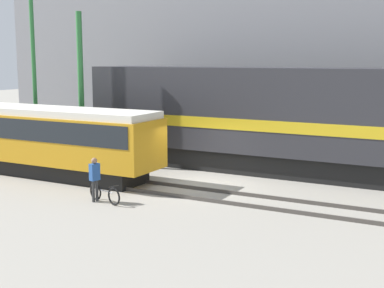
% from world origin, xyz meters
% --- Properties ---
extents(ground_plane, '(120.00, 120.00, 0.00)m').
position_xyz_m(ground_plane, '(0.00, 0.00, 0.00)').
color(ground_plane, gray).
extents(track_near, '(60.00, 1.51, 0.14)m').
position_xyz_m(track_near, '(0.00, -1.61, 0.07)').
color(track_near, '#47423D').
rests_on(track_near, ground).
extents(track_far, '(60.00, 1.51, 0.14)m').
position_xyz_m(track_far, '(0.00, 3.68, 0.07)').
color(track_far, '#47423D').
rests_on(track_far, ground).
extents(building_backdrop, '(36.88, 6.00, 14.64)m').
position_xyz_m(building_backdrop, '(0.00, 11.00, 7.32)').
color(building_backdrop, gray).
rests_on(building_backdrop, ground).
extents(freight_locomotive, '(19.26, 3.04, 5.42)m').
position_xyz_m(freight_locomotive, '(2.50, 3.68, 2.53)').
color(freight_locomotive, black).
rests_on(freight_locomotive, ground).
extents(streetcar, '(12.55, 2.54, 3.06)m').
position_xyz_m(streetcar, '(-7.64, -1.61, 1.75)').
color(streetcar, black).
rests_on(streetcar, ground).
extents(bicycle, '(1.69, 0.61, 0.72)m').
position_xyz_m(bicycle, '(-1.78, -4.19, 0.33)').
color(bicycle, black).
rests_on(bicycle, ground).
extents(person, '(0.30, 0.40, 1.65)m').
position_xyz_m(person, '(-2.17, -4.24, 1.00)').
color(person, '#333333').
rests_on(person, ground).
extents(utility_pole_left, '(0.21, 0.21, 9.77)m').
position_xyz_m(utility_pole_left, '(-10.08, 1.04, 4.89)').
color(utility_pole_left, '#2D7238').
rests_on(utility_pole_left, ground).
extents(utility_pole_center, '(0.28, 0.28, 7.45)m').
position_xyz_m(utility_pole_center, '(-7.06, 1.04, 3.72)').
color(utility_pole_center, '#2D7238').
rests_on(utility_pole_center, ground).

